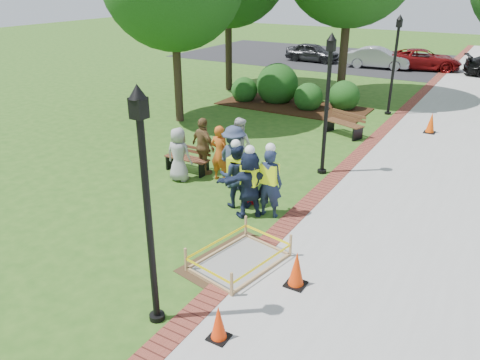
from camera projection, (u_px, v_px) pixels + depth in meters
The scene contains 31 objects.
ground at pixel (197, 230), 11.41m from camera, with size 100.00×100.00×0.00m, color #285116.
sidewalk at pixel (470, 147), 16.95m from camera, with size 6.00×60.00×0.02m, color #9E9E99.
brick_edging at pixel (381, 133), 18.47m from camera, with size 0.50×60.00×0.03m, color maroon.
mulch_bed at pixel (292, 106), 22.27m from camera, with size 7.00×3.00×0.05m, color #381E0F.
parking_lot at pixel (422, 65), 32.70m from camera, with size 36.00×12.00×0.01m, color black.
wet_concrete_pad at pixel (239, 254), 9.99m from camera, with size 2.11×2.58×0.55m.
bench_near at pixel (187, 164), 14.76m from camera, with size 1.48×0.51×0.80m.
bench_far at pixel (343, 128), 18.13m from camera, with size 1.71×1.09×0.88m.
cone_front at pixel (219, 323), 7.85m from camera, with size 0.35×0.35×0.69m.
cone_back at pixel (296, 270), 9.21m from camera, with size 0.40×0.40×0.78m.
cone_far at pixel (431, 123), 18.34m from camera, with size 0.42×0.42×0.83m.
toolbox at pixel (250, 199), 12.80m from camera, with size 0.40×0.22×0.20m, color #B20D16.
lamp_near at pixel (146, 195), 7.47m from camera, with size 0.28×0.28×4.26m.
lamp_mid at pixel (328, 95), 13.78m from camera, with size 0.28×0.28×4.26m.
lamp_far at pixel (395, 58), 20.09m from camera, with size 0.28×0.28×4.26m.
shrub_a at pixel (244, 101), 23.30m from camera, with size 1.28×1.28×1.28m, color #183E11.
shrub_b at pixel (277, 102), 23.15m from camera, with size 2.03×2.03×2.03m, color #183E11.
shrub_c at pixel (308, 109), 21.82m from camera, with size 1.33×1.33×1.33m, color #183E11.
shrub_d at pixel (343, 109), 21.90m from camera, with size 1.43×1.43×1.43m, color #183E11.
shrub_e at pixel (312, 102), 23.10m from camera, with size 0.89×0.89×0.89m, color #183E11.
casual_person_a at pixel (179, 155), 13.91m from camera, with size 0.56×0.39×1.64m.
casual_person_b at pixel (220, 153), 13.91m from camera, with size 0.55×0.36×1.71m.
casual_person_c at pixel (239, 145), 14.54m from camera, with size 0.62×0.47×1.75m.
casual_person_d at pixel (203, 147), 14.34m from camera, with size 0.67×0.54×1.80m.
casual_person_e at pixel (234, 158), 13.31m from camera, with size 0.71×0.59×1.88m.
hivis_worker_a at pixel (250, 182), 11.74m from camera, with size 0.67×0.65×1.92m.
hivis_worker_b at pixel (270, 181), 11.74m from camera, with size 0.62×0.43×1.98m.
hivis_worker_c at pixel (236, 174), 12.28m from camera, with size 0.66×0.58×1.88m.
parked_car_a at pixel (312, 62), 34.16m from camera, with size 4.42×1.92×1.44m, color #252628.
parked_car_b at pixel (377, 68), 31.68m from camera, with size 4.57×1.99×1.49m, color #A3A3A8.
parked_car_c at pixel (421, 70), 31.20m from camera, with size 4.44×1.93×1.45m, color maroon.
Camera 1 is at (5.98, -8.04, 5.67)m, focal length 35.00 mm.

